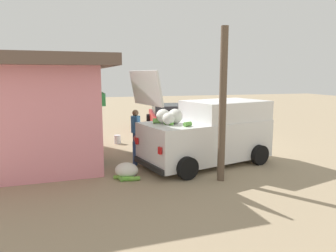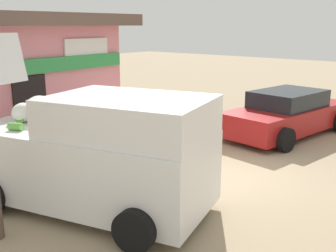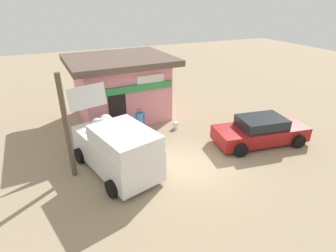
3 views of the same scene
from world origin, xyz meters
name	(u,v)px [view 1 (image 1 of 3)]	position (x,y,z in m)	size (l,w,h in m)	color
ground_plane	(203,143)	(0.00, 0.00, 0.00)	(60.00, 60.00, 0.00)	#9E896B
storefront_bar	(35,108)	(-1.27, 6.49, 1.81)	(5.91, 5.15, 3.48)	pink
delivery_van	(209,133)	(-2.93, 0.97, 1.02)	(3.10, 4.74, 3.03)	white
parked_sedan	(167,117)	(3.94, 0.53, 0.63)	(4.63, 2.56, 1.32)	maroon
vendor_standing	(136,129)	(-1.27, 3.15, 0.97)	(0.57, 0.36, 1.67)	navy
customer_bending	(142,140)	(-2.53, 3.14, 0.81)	(0.70, 0.72, 1.32)	navy
unloaded_banana_pile	(126,171)	(-3.75, 3.84, 0.20)	(0.77, 0.83, 0.44)	silver
paint_bucket	(117,139)	(0.88, 3.59, 0.18)	(0.28, 0.28, 0.36)	silver
utility_pole	(223,106)	(-4.64, 1.34, 2.08)	(0.20, 0.20, 4.16)	brown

